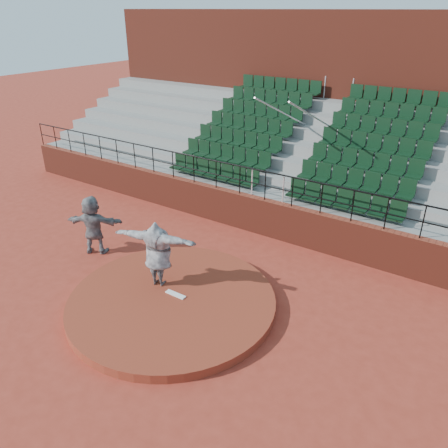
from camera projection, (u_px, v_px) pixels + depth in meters
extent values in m
plane|color=#9A3322|center=(172.00, 305.00, 11.69)|extent=(90.00, 90.00, 0.00)
cylinder|color=maroon|center=(172.00, 301.00, 11.63)|extent=(5.50, 5.50, 0.25)
cube|color=white|center=(176.00, 294.00, 11.68)|extent=(0.60, 0.15, 0.03)
cube|color=maroon|center=(264.00, 217.00, 15.13)|extent=(24.00, 0.30, 1.30)
cylinder|color=black|center=(266.00, 172.00, 14.40)|extent=(24.00, 0.05, 0.05)
cylinder|color=black|center=(265.00, 186.00, 14.62)|extent=(24.00, 0.04, 0.04)
cylinder|color=black|center=(42.00, 134.00, 20.57)|extent=(0.04, 0.04, 1.00)
cylinder|color=black|center=(55.00, 137.00, 20.07)|extent=(0.04, 0.04, 1.00)
cylinder|color=black|center=(69.00, 141.00, 19.57)|extent=(0.04, 0.04, 1.00)
cylinder|color=black|center=(84.00, 144.00, 19.08)|extent=(0.04, 0.04, 1.00)
cylinder|color=black|center=(100.00, 148.00, 18.58)|extent=(0.04, 0.04, 1.00)
cylinder|color=black|center=(117.00, 152.00, 18.09)|extent=(0.04, 0.04, 1.00)
cylinder|color=black|center=(135.00, 156.00, 17.59)|extent=(0.04, 0.04, 1.00)
cylinder|color=black|center=(153.00, 160.00, 17.10)|extent=(0.04, 0.04, 1.00)
cylinder|color=black|center=(173.00, 165.00, 16.60)|extent=(0.04, 0.04, 1.00)
cylinder|color=black|center=(194.00, 169.00, 16.11)|extent=(0.04, 0.04, 1.00)
cylinder|color=black|center=(216.00, 174.00, 15.61)|extent=(0.04, 0.04, 1.00)
cylinder|color=black|center=(240.00, 180.00, 15.11)|extent=(0.04, 0.04, 1.00)
cylinder|color=black|center=(265.00, 186.00, 14.62)|extent=(0.04, 0.04, 1.00)
cylinder|color=black|center=(292.00, 192.00, 14.12)|extent=(0.04, 0.04, 1.00)
cylinder|color=black|center=(321.00, 199.00, 13.63)|extent=(0.04, 0.04, 1.00)
cylinder|color=black|center=(353.00, 206.00, 13.13)|extent=(0.04, 0.04, 1.00)
cylinder|color=black|center=(387.00, 214.00, 12.64)|extent=(0.04, 0.04, 1.00)
cylinder|color=black|center=(423.00, 222.00, 12.14)|extent=(0.04, 0.04, 1.00)
cube|color=gray|center=(272.00, 211.00, 15.56)|extent=(24.00, 0.85, 1.30)
cube|color=black|center=(213.00, 171.00, 16.37)|extent=(3.85, 0.48, 0.72)
cube|color=black|center=(344.00, 200.00, 13.87)|extent=(3.85, 0.48, 0.72)
cube|color=gray|center=(283.00, 198.00, 16.10)|extent=(24.00, 0.85, 1.70)
cube|color=black|center=(226.00, 155.00, 16.83)|extent=(3.85, 0.48, 0.72)
cube|color=black|center=(354.00, 181.00, 14.32)|extent=(3.85, 0.48, 0.72)
cube|color=gray|center=(293.00, 186.00, 16.65)|extent=(24.00, 0.85, 2.10)
cube|color=black|center=(238.00, 140.00, 17.28)|extent=(3.85, 0.48, 0.72)
cube|color=black|center=(364.00, 162.00, 14.78)|extent=(3.85, 0.48, 0.72)
cube|color=gray|center=(303.00, 175.00, 17.20)|extent=(24.00, 0.85, 2.50)
cube|color=black|center=(249.00, 125.00, 17.74)|extent=(3.85, 0.48, 0.72)
cube|color=black|center=(373.00, 145.00, 15.24)|extent=(3.85, 0.48, 0.72)
cube|color=gray|center=(312.00, 164.00, 17.74)|extent=(24.00, 0.85, 2.90)
cube|color=black|center=(260.00, 112.00, 18.19)|extent=(3.85, 0.48, 0.72)
cube|color=black|center=(382.00, 128.00, 15.69)|extent=(3.85, 0.48, 0.72)
cube|color=gray|center=(321.00, 154.00, 18.29)|extent=(24.00, 0.85, 3.30)
cube|color=black|center=(270.00, 99.00, 18.65)|extent=(3.85, 0.48, 0.72)
cube|color=black|center=(390.00, 113.00, 16.15)|extent=(3.85, 0.48, 0.72)
cube|color=gray|center=(329.00, 145.00, 18.83)|extent=(24.00, 0.85, 3.70)
cube|color=black|center=(279.00, 86.00, 19.11)|extent=(3.85, 0.48, 0.72)
cube|color=black|center=(398.00, 98.00, 16.60)|extent=(3.85, 0.48, 0.72)
cylinder|color=silver|center=(293.00, 118.00, 16.54)|extent=(0.06, 5.97, 2.46)
cylinder|color=silver|center=(323.00, 122.00, 15.94)|extent=(0.06, 5.97, 2.46)
cube|color=maroon|center=(349.00, 98.00, 19.51)|extent=(24.00, 3.00, 7.10)
imported|color=black|center=(158.00, 253.00, 11.77)|extent=(2.43, 1.22, 1.91)
imported|color=black|center=(93.00, 225.00, 13.83)|extent=(1.87, 1.33, 1.95)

